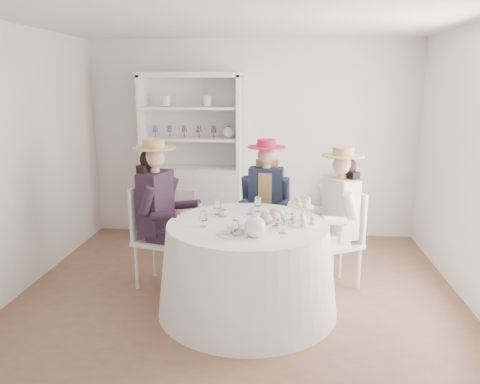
{
  "coord_description": "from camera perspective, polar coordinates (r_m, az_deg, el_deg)",
  "views": [
    {
      "loc": [
        0.41,
        -4.47,
        2.13
      ],
      "look_at": [
        0.0,
        0.1,
        1.05
      ],
      "focal_mm": 35.0,
      "sensor_mm": 36.0,
      "label": 1
    }
  ],
  "objects": [
    {
      "name": "ground",
      "position": [
        4.96,
        -0.11,
        -12.15
      ],
      "size": [
        4.5,
        4.5,
        0.0
      ],
      "primitive_type": "plane",
      "color": "brown",
      "rests_on": "ground"
    },
    {
      "name": "ceiling",
      "position": [
        4.52,
        -0.12,
        20.5
      ],
      "size": [
        4.5,
        4.5,
        0.0
      ],
      "primitive_type": "plane",
      "rotation": [
        3.14,
        0.0,
        0.0
      ],
      "color": "white",
      "rests_on": "wall_back"
    },
    {
      "name": "wall_back",
      "position": [
        6.53,
        1.49,
        6.38
      ],
      "size": [
        4.5,
        0.0,
        4.5
      ],
      "primitive_type": "plane",
      "rotation": [
        1.57,
        0.0,
        0.0
      ],
      "color": "white",
      "rests_on": "ground"
    },
    {
      "name": "wall_front",
      "position": [
        2.62,
        -4.1,
        -4.08
      ],
      "size": [
        4.5,
        0.0,
        4.5
      ],
      "primitive_type": "plane",
      "rotation": [
        -1.57,
        0.0,
        0.0
      ],
      "color": "white",
      "rests_on": "ground"
    },
    {
      "name": "wall_left",
      "position": [
        5.25,
        -25.4,
        3.44
      ],
      "size": [
        0.0,
        4.5,
        4.5
      ],
      "primitive_type": "plane",
      "rotation": [
        1.57,
        0.0,
        1.57
      ],
      "color": "white",
      "rests_on": "ground"
    },
    {
      "name": "wall_right",
      "position": [
        4.89,
        27.17,
        2.62
      ],
      "size": [
        0.0,
        4.5,
        4.5
      ],
      "primitive_type": "plane",
      "rotation": [
        1.57,
        0.0,
        -1.57
      ],
      "color": "white",
      "rests_on": "ground"
    },
    {
      "name": "tea_table",
      "position": [
        4.47,
        0.92,
        -9.12
      ],
      "size": [
        1.69,
        1.69,
        0.86
      ],
      "rotation": [
        0.0,
        0.0,
        0.41
      ],
      "color": "white",
      "rests_on": "ground"
    },
    {
      "name": "hutch",
      "position": [
        6.48,
        -5.73,
        1.34
      ],
      "size": [
        1.37,
        0.61,
        2.25
      ],
      "rotation": [
        0.0,
        0.0,
        -0.08
      ],
      "color": "silver",
      "rests_on": "ground"
    },
    {
      "name": "side_table",
      "position": [
        6.53,
        12.19,
        -3.17
      ],
      "size": [
        0.5,
        0.5,
        0.64
      ],
      "primitive_type": "cube",
      "rotation": [
        0.0,
        0.0,
        0.25
      ],
      "color": "silver",
      "rests_on": "ground"
    },
    {
      "name": "hatbox",
      "position": [
        6.41,
        12.39,
        0.81
      ],
      "size": [
        0.35,
        0.35,
        0.29
      ],
      "primitive_type": "cylinder",
      "rotation": [
        0.0,
        0.0,
        0.25
      ],
      "color": "black",
      "rests_on": "side_table"
    },
    {
      "name": "guest_left",
      "position": [
        4.92,
        -9.93,
        -1.61
      ],
      "size": [
        0.64,
        0.59,
        1.57
      ],
      "rotation": [
        0.0,
        0.0,
        1.28
      ],
      "color": "silver",
      "rests_on": "ground"
    },
    {
      "name": "guest_mid",
      "position": [
        5.35,
        3.15,
        -0.58
      ],
      "size": [
        0.55,
        0.57,
        1.51
      ],
      "rotation": [
        0.0,
        0.0,
        -0.07
      ],
      "color": "silver",
      "rests_on": "ground"
    },
    {
      "name": "guest_right",
      "position": [
        4.93,
        11.88,
        -2.19
      ],
      "size": [
        0.64,
        0.58,
        1.49
      ],
      "rotation": [
        0.0,
        0.0,
        -1.08
      ],
      "color": "silver",
      "rests_on": "ground"
    },
    {
      "name": "spare_chair",
      "position": [
        5.84,
        -6.5,
        -3.35
      ],
      "size": [
        0.45,
        0.45,
        0.87
      ],
      "rotation": [
        0.0,
        0.0,
        2.85
      ],
      "color": "silver",
      "rests_on": "ground"
    },
    {
      "name": "teacup_a",
      "position": [
        4.52,
        -2.13,
        -2.68
      ],
      "size": [
        0.1,
        0.1,
        0.06
      ],
      "primitive_type": "imported",
      "rotation": [
        0.0,
        0.0,
        -0.29
      ],
      "color": "white",
      "rests_on": "tea_table"
    },
    {
      "name": "teacup_b",
      "position": [
        4.59,
        1.42,
        -2.43
      ],
      "size": [
        0.08,
        0.08,
        0.06
      ],
      "primitive_type": "imported",
      "rotation": [
        0.0,
        0.0,
        -0.31
      ],
      "color": "white",
      "rests_on": "tea_table"
    },
    {
      "name": "teacup_c",
      "position": [
        4.49,
        3.54,
        -2.78
      ],
      "size": [
        0.08,
        0.08,
        0.06
      ],
      "primitive_type": "imported",
      "rotation": [
        0.0,
        0.0,
        -0.08
      ],
      "color": "white",
      "rests_on": "tea_table"
    },
    {
      "name": "flower_bowl",
      "position": [
        4.31,
        3.96,
        -3.54
      ],
      "size": [
        0.28,
        0.28,
        0.06
      ],
      "primitive_type": "imported",
      "rotation": [
        0.0,
        0.0,
        -0.34
      ],
      "color": "white",
      "rests_on": "tea_table"
    },
    {
      "name": "flower_arrangement",
      "position": [
        4.22,
        3.87,
        -2.96
      ],
      "size": [
        0.2,
        0.19,
        0.07
      ],
      "rotation": [
        0.0,
        0.0,
        -0.17
      ],
      "color": "#CB658F",
      "rests_on": "tea_table"
    },
    {
      "name": "table_teapot",
      "position": [
        3.94,
        1.91,
        -4.27
      ],
      "size": [
        0.26,
        0.18,
        0.19
      ],
      "rotation": [
        0.0,
        0.0,
        -0.21
      ],
      "color": "white",
      "rests_on": "tea_table"
    },
    {
      "name": "sandwich_plate",
      "position": [
        4.01,
        -0.77,
        -4.97
      ],
      "size": [
        0.29,
        0.29,
        0.06
      ],
      "rotation": [
        0.0,
        0.0,
        -0.26
      ],
      "color": "white",
      "rests_on": "tea_table"
    },
    {
      "name": "cupcake_stand",
      "position": [
        4.3,
        7.71,
        -2.82
      ],
      "size": [
        0.26,
        0.26,
        0.24
      ],
      "rotation": [
        0.0,
        0.0,
        -0.23
      ],
      "color": "white",
      "rests_on": "tea_table"
    },
    {
      "name": "stemware_set",
      "position": [
        4.3,
        0.95,
        -2.87
      ],
      "size": [
        0.86,
        0.9,
        0.15
      ],
      "color": "white",
      "rests_on": "tea_table"
    }
  ]
}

